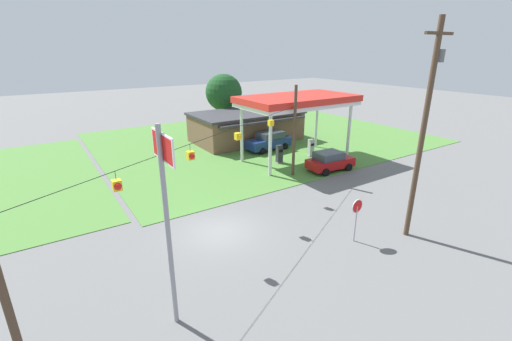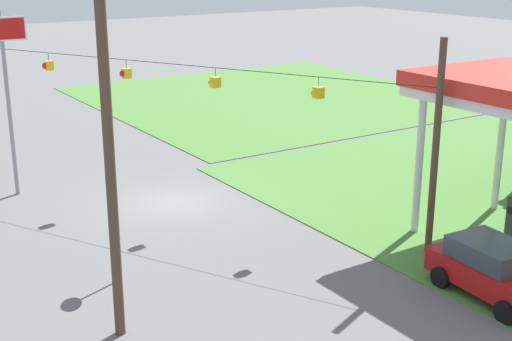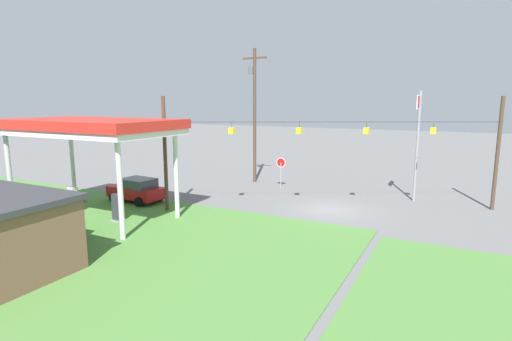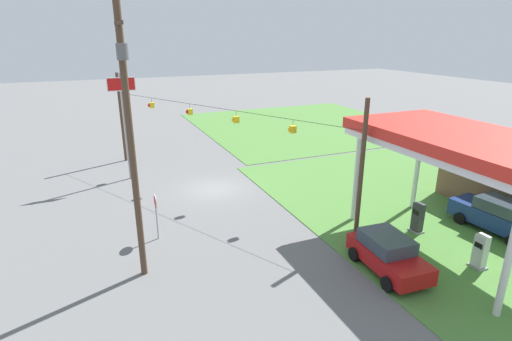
# 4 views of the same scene
# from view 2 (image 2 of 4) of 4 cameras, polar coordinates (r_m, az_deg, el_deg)

# --- Properties ---
(ground_plane) EXTENTS (160.00, 160.00, 0.00)m
(ground_plane) POSITION_cam_2_polar(r_m,az_deg,el_deg) (29.82, -6.58, -2.52)
(ground_plane) COLOR slate
(grass_verge_opposite_corner) EXTENTS (24.00, 24.00, 0.04)m
(grass_verge_opposite_corner) POSITION_cam_2_polar(r_m,az_deg,el_deg) (51.04, 1.38, 5.88)
(grass_verge_opposite_corner) COLOR #4C7F38
(grass_verge_opposite_corner) RESTS_ON ground
(car_at_pumps_front) EXTENTS (4.23, 2.32, 1.71)m
(car_at_pumps_front) POSITION_cam_2_polar(r_m,az_deg,el_deg) (22.60, 18.52, -7.51)
(car_at_pumps_front) COLOR #AD1414
(car_at_pumps_front) RESTS_ON ground
(stop_sign_roadside) EXTENTS (0.80, 0.08, 2.50)m
(stop_sign_roadside) POSITION_cam_2_polar(r_m,az_deg,el_deg) (22.44, -11.32, -4.53)
(stop_sign_roadside) COLOR #99999E
(stop_sign_roadside) RESTS_ON ground
(stop_sign_overhead) EXTENTS (0.22, 1.93, 7.78)m
(stop_sign_overhead) POSITION_cam_2_polar(r_m,az_deg,el_deg) (30.99, -19.40, 7.55)
(stop_sign_overhead) COLOR gray
(stop_sign_overhead) RESTS_ON ground
(utility_pole_main) EXTENTS (2.20, 0.44, 11.47)m
(utility_pole_main) POSITION_cam_2_polar(r_m,az_deg,el_deg) (17.99, -11.85, 5.21)
(utility_pole_main) COLOR #4C3828
(utility_pole_main) RESTS_ON ground
(signal_span_gantry) EXTENTS (19.16, 10.24, 7.38)m
(signal_span_gantry) POSITION_cam_2_polar(r_m,az_deg,el_deg) (28.72, -6.88, 5.12)
(signal_span_gantry) COLOR #4C3828
(signal_span_gantry) RESTS_ON ground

